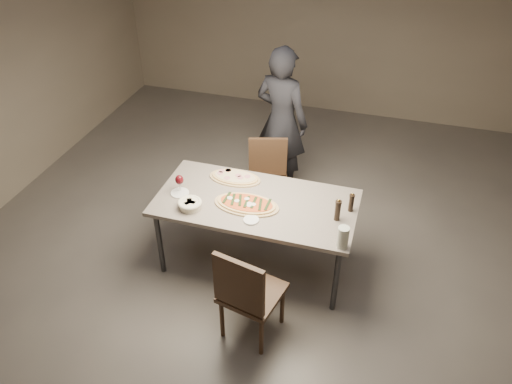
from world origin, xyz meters
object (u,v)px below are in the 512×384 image
(chair_far, at_px, (268,176))
(diner, at_px, (282,121))
(zucchini_pizza, at_px, (246,204))
(ham_pizza, at_px, (235,177))
(carafe, at_px, (343,237))
(dining_table, at_px, (256,206))
(bread_basket, at_px, (190,204))
(pepper_mill_left, at_px, (338,210))
(chair_near, at_px, (247,292))

(chair_far, distance_m, diner, 0.68)
(chair_far, bearing_deg, zucchini_pizza, 76.64)
(zucchini_pizza, height_order, ham_pizza, zucchini_pizza)
(ham_pizza, height_order, carafe, carafe)
(chair_far, bearing_deg, dining_table, 81.59)
(bread_basket, xyz_separation_m, pepper_mill_left, (1.26, 0.21, 0.06))
(bread_basket, bearing_deg, chair_far, 67.83)
(dining_table, height_order, pepper_mill_left, pepper_mill_left)
(dining_table, relative_size, chair_far, 2.02)
(bread_basket, bearing_deg, zucchini_pizza, 20.99)
(ham_pizza, xyz_separation_m, chair_far, (0.19, 0.49, -0.27))
(chair_near, bearing_deg, chair_far, 112.46)
(chair_far, bearing_deg, diner, -105.26)
(dining_table, bearing_deg, ham_pizza, 136.40)
(bread_basket, relative_size, chair_far, 0.24)
(dining_table, xyz_separation_m, bread_basket, (-0.53, -0.26, 0.10))
(pepper_mill_left, bearing_deg, bread_basket, -170.45)
(zucchini_pizza, height_order, chair_far, chair_far)
(dining_table, distance_m, chair_near, 0.91)
(carafe, bearing_deg, ham_pizza, 149.57)
(ham_pizza, xyz_separation_m, pepper_mill_left, (1.03, -0.33, 0.09))
(dining_table, bearing_deg, bread_basket, -153.34)
(dining_table, bearing_deg, chair_far, 97.63)
(dining_table, height_order, diner, diner)
(chair_far, bearing_deg, ham_pizza, 52.77)
(carafe, height_order, diner, diner)
(pepper_mill_left, height_order, chair_far, pepper_mill_left)
(carafe, bearing_deg, zucchini_pizza, 161.83)
(carafe, bearing_deg, pepper_mill_left, 106.01)
(pepper_mill_left, distance_m, chair_far, 1.23)
(dining_table, relative_size, chair_near, 1.90)
(ham_pizza, distance_m, carafe, 1.31)
(zucchini_pizza, distance_m, chair_far, 0.90)
(dining_table, relative_size, pepper_mill_left, 8.38)
(carafe, bearing_deg, dining_table, 155.40)
(ham_pizza, bearing_deg, pepper_mill_left, -39.01)
(bread_basket, height_order, chair_far, chair_far)
(chair_far, height_order, diner, diner)
(zucchini_pizza, distance_m, bread_basket, 0.50)
(pepper_mill_left, xyz_separation_m, chair_near, (-0.55, -0.82, -0.32))
(chair_far, relative_size, diner, 0.52)
(dining_table, height_order, chair_far, chair_far)
(carafe, relative_size, chair_far, 0.22)
(pepper_mill_left, xyz_separation_m, chair_far, (-0.84, 0.82, -0.35))
(dining_table, xyz_separation_m, carafe, (0.83, -0.38, 0.15))
(carafe, bearing_deg, chair_near, -142.65)
(bread_basket, xyz_separation_m, chair_far, (0.42, 1.04, -0.30))
(dining_table, distance_m, ham_pizza, 0.41)
(zucchini_pizza, bearing_deg, chair_near, -96.39)
(bread_basket, bearing_deg, dining_table, 26.66)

